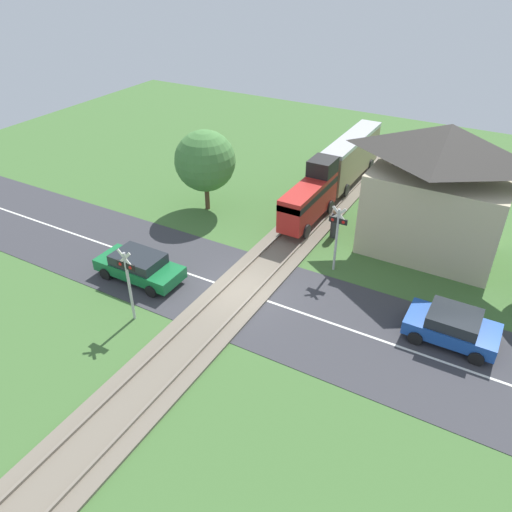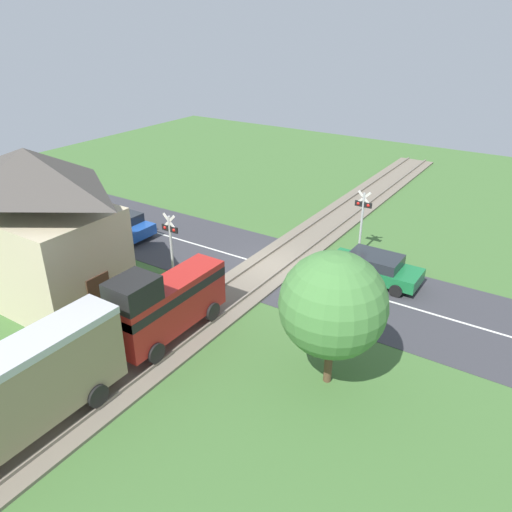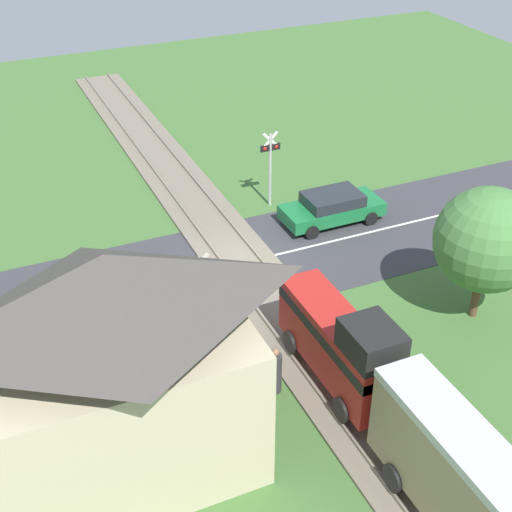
# 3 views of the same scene
# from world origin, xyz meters

# --- Properties ---
(ground_plane) EXTENTS (60.00, 60.00, 0.00)m
(ground_plane) POSITION_xyz_m (0.00, 0.00, 0.00)
(ground_plane) COLOR #426B33
(road_surface) EXTENTS (48.00, 6.40, 0.02)m
(road_surface) POSITION_xyz_m (0.00, 0.00, 0.01)
(road_surface) COLOR #38383D
(road_surface) RESTS_ON ground_plane
(track_bed) EXTENTS (2.80, 48.00, 0.24)m
(track_bed) POSITION_xyz_m (0.00, 0.00, 0.07)
(track_bed) COLOR #756B5B
(track_bed) RESTS_ON ground_plane
(train) EXTENTS (1.58, 12.85, 3.18)m
(train) POSITION_xyz_m (0.00, 11.38, 1.87)
(train) COLOR red
(train) RESTS_ON track_bed
(car_near_crossing) EXTENTS (4.33, 1.95, 1.36)m
(car_near_crossing) POSITION_xyz_m (-4.80, -1.44, 0.73)
(car_near_crossing) COLOR #197038
(car_near_crossing) RESTS_ON ground_plane
(car_far_side) EXTENTS (3.61, 2.07, 1.38)m
(car_far_side) POSITION_xyz_m (9.13, 1.44, 0.73)
(car_far_side) COLOR #1E4CA8
(car_far_side) RESTS_ON ground_plane
(crossing_signal_west_approach) EXTENTS (0.90, 0.18, 3.48)m
(crossing_signal_west_approach) POSITION_xyz_m (-3.04, -3.90, 2.21)
(crossing_signal_west_approach) COLOR #B7B7B7
(crossing_signal_west_approach) RESTS_ON ground_plane
(crossing_signal_east_approach) EXTENTS (0.90, 0.18, 3.48)m
(crossing_signal_east_approach) POSITION_xyz_m (3.04, 3.90, 2.21)
(crossing_signal_east_approach) COLOR #B7B7B7
(crossing_signal_east_approach) RESTS_ON ground_plane
(station_building) EXTENTS (7.10, 4.54, 6.80)m
(station_building) POSITION_xyz_m (6.60, 7.98, 3.33)
(station_building) COLOR #C6B793
(station_building) RESTS_ON ground_plane
(pedestrian_by_station) EXTENTS (0.41, 0.41, 1.64)m
(pedestrian_by_station) POSITION_xyz_m (1.81, 6.92, 0.75)
(pedestrian_by_station) COLOR #333338
(pedestrian_by_station) RESTS_ON ground_plane
(tree_roadside_hedge) EXTENTS (3.55, 3.55, 4.85)m
(tree_roadside_hedge) POSITION_xyz_m (-6.15, 6.29, 3.07)
(tree_roadside_hedge) COLOR brown
(tree_roadside_hedge) RESTS_ON ground_plane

